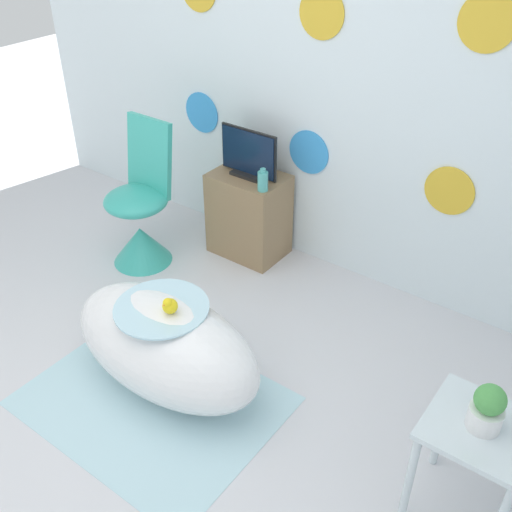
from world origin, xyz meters
The scene contains 11 objects.
ground_plane centered at (0.00, 0.00, 0.00)m, with size 12.00×12.00×0.00m, color silver.
wall_back_dotted centered at (0.00, 2.14, 1.30)m, with size 4.49×0.05×2.60m.
rug centered at (0.09, 0.61, 0.00)m, with size 1.16×0.89×0.01m.
bathtub centered at (0.07, 0.75, 0.25)m, with size 1.04×0.53×0.49m.
rubber_duck centered at (0.14, 0.73, 0.53)m, with size 0.07×0.08×0.08m.
chair centered at (-0.80, 1.45, 0.28)m, with size 0.39×0.39×0.90m.
tv_cabinet centered at (-0.32, 1.92, 0.27)m, with size 0.45×0.33×0.55m.
tv centered at (-0.32, 1.93, 0.68)m, with size 0.39×0.12×0.29m.
vase centered at (-0.14, 1.82, 0.61)m, with size 0.06×0.06×0.14m.
side_table centered at (1.46, 0.92, 0.39)m, with size 0.38×0.37×0.49m.
potted_plant_left centered at (1.46, 0.92, 0.58)m, with size 0.12×0.12×0.19m.
Camera 1 is at (1.66, -0.68, 2.16)m, focal length 42.00 mm.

